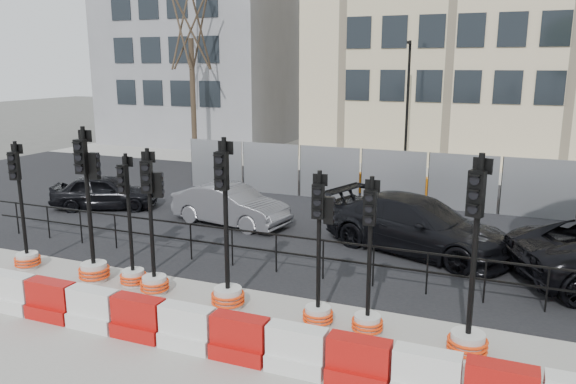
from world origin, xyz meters
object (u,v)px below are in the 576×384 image
at_px(traffic_signal_h, 469,317).
at_px(car_a, 105,192).
at_px(traffic_signal_a, 25,243).
at_px(car_c, 417,225).
at_px(traffic_signal_d, 154,260).

distance_m(traffic_signal_h, car_a, 14.01).
bearing_deg(traffic_signal_a, traffic_signal_h, -17.28).
relative_size(traffic_signal_a, traffic_signal_h, 0.89).
bearing_deg(car_c, traffic_signal_d, 154.86).
bearing_deg(car_a, traffic_signal_h, -138.66).
bearing_deg(traffic_signal_d, car_a, 117.47).
relative_size(car_a, car_c, 0.69).
bearing_deg(traffic_signal_h, car_a, 173.37).
xyz_separation_m(traffic_signal_h, car_a, (-12.71, 5.89, -0.13)).
height_order(car_a, car_c, car_c).
height_order(traffic_signal_a, traffic_signal_h, traffic_signal_h).
relative_size(traffic_signal_d, car_a, 0.84).
height_order(traffic_signal_a, car_a, traffic_signal_a).
bearing_deg(traffic_signal_h, car_c, 126.73).
bearing_deg(car_a, traffic_signal_d, -156.79).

